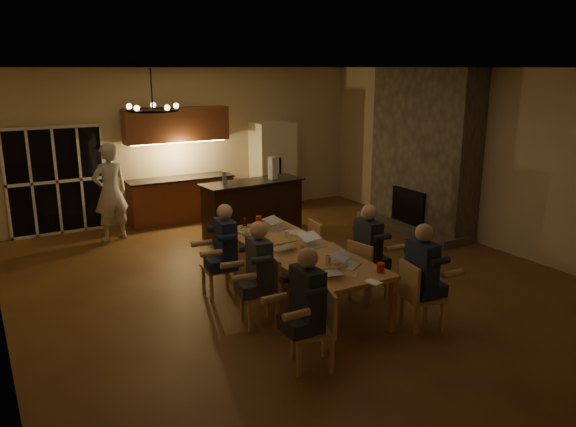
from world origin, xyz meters
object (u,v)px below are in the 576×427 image
at_px(laptop_d, 314,239).
at_px(plate_left, 316,273).
at_px(chair_right_near, 422,296).
at_px(redcup_far, 259,220).
at_px(standing_person, 110,192).
at_px(dining_table, 298,274).
at_px(person_left_near, 307,309).
at_px(person_right_near, 421,278).
at_px(person_left_mid, 259,274).
at_px(can_right, 309,236).
at_px(laptop_c, 282,241).
at_px(plate_near, 341,257).
at_px(chandelier, 153,110).
at_px(plate_far, 296,233).
at_px(bar_blender, 273,168).
at_px(redcup_mid, 264,243).
at_px(mug_mid, 287,234).
at_px(laptop_a, 329,266).
at_px(laptop_b, 349,258).
at_px(chair_left_far, 219,267).
at_px(person_left_far, 226,252).
at_px(mug_front, 312,254).
at_px(can_cola, 245,222).
at_px(chair_left_mid, 259,292).
at_px(can_silver, 328,260).
at_px(person_right_mid, 368,252).
at_px(chair_right_mid, 369,271).
at_px(chair_right_far, 326,248).
at_px(bar_bottle, 224,178).
at_px(chair_left_near, 312,329).
at_px(laptop_f, 278,222).
at_px(bar_island, 253,208).
at_px(redcup_near, 381,268).

distance_m(laptop_d, plate_left, 1.08).
relative_size(chair_right_near, laptop_d, 2.78).
bearing_deg(redcup_far, standing_person, 122.42).
relative_size(dining_table, plate_left, 11.06).
distance_m(person_left_near, person_right_near, 1.71).
bearing_deg(standing_person, person_left_mid, 85.31).
xyz_separation_m(can_right, plate_left, (-0.68, -1.24, -0.05)).
relative_size(standing_person, laptop_c, 5.83).
distance_m(laptop_c, plate_near, 0.87).
bearing_deg(person_left_near, chandelier, -140.91).
bearing_deg(plate_far, bar_blender, 69.44).
height_order(redcup_mid, plate_left, redcup_mid).
xyz_separation_m(chair_right_near, mug_mid, (-0.73, 2.14, 0.36)).
relative_size(plate_far, bar_blender, 0.62).
bearing_deg(laptop_a, chandelier, -12.82).
xyz_separation_m(person_left_near, laptop_b, (1.07, 0.73, 0.17)).
distance_m(chair_left_far, person_left_far, 0.28).
height_order(mug_front, can_cola, can_cola).
height_order(chair_left_mid, chair_right_near, same).
bearing_deg(plate_left, can_silver, 32.81).
height_order(person_right_mid, person_left_far, same).
height_order(chair_right_mid, redcup_far, chair_right_mid).
bearing_deg(chair_left_mid, chair_right_near, 66.14).
xyz_separation_m(dining_table, person_left_mid, (-0.85, -0.47, 0.31)).
xyz_separation_m(redcup_mid, can_cola, (0.24, 1.11, 0.00)).
bearing_deg(chair_right_far, plate_far, 91.89).
xyz_separation_m(person_right_mid, laptop_a, (-1.05, -0.59, 0.17)).
height_order(mug_front, redcup_mid, redcup_mid).
distance_m(chair_left_mid, standing_person, 4.73).
relative_size(redcup_far, bar_bottle, 0.50).
bearing_deg(person_right_mid, redcup_far, 24.30).
xyz_separation_m(chair_left_near, laptop_a, (0.63, 0.63, 0.42)).
bearing_deg(can_cola, person_right_near, -72.06).
distance_m(chair_left_near, redcup_far, 3.29).
bearing_deg(person_left_near, laptop_f, 157.36).
height_order(chair_right_mid, person_left_mid, person_left_mid).
height_order(chair_left_mid, person_left_far, person_left_far).
bearing_deg(plate_left, redcup_far, 79.81).
bearing_deg(person_right_mid, bar_island, 3.58).
bearing_deg(person_left_far, bar_island, 152.67).
bearing_deg(laptop_c, redcup_near, 107.06).
height_order(laptop_c, laptop_d, same).
relative_size(standing_person, mug_mid, 18.65).
bearing_deg(laptop_f, chair_left_far, 170.00).
distance_m(dining_table, chair_right_far, 1.09).
xyz_separation_m(redcup_far, bar_bottle, (0.15, 1.71, 0.39)).
bearing_deg(laptop_b, plate_left, 151.16).
bearing_deg(dining_table, redcup_near, -72.23).
distance_m(person_right_mid, plate_left, 1.27).
relative_size(person_left_mid, redcup_near, 11.50).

